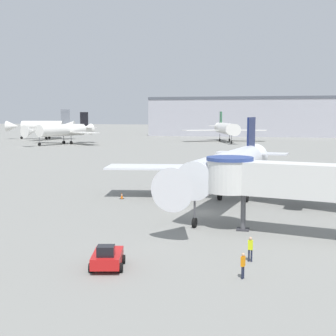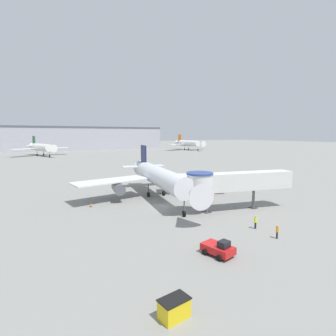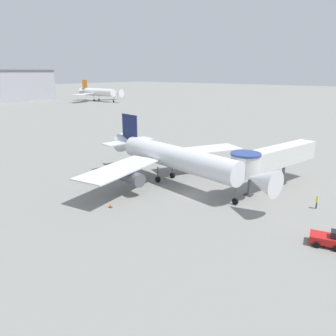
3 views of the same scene
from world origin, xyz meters
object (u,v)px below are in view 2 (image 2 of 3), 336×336
Objects in this scene: background_jet_green_tail at (41,147)px; background_jet_orange_tail at (188,143)px; traffic_cone_port_wing at (91,205)px; ground_crew_marshaller at (277,231)px; pushback_tug_red at (219,248)px; jet_bridge at (233,181)px; traffic_cone_starboard_wing at (218,192)px; service_container_yellow at (174,308)px; main_airplane at (159,177)px; ground_crew_wing_walker at (256,221)px.

background_jet_orange_tail is at bearing -12.83° from background_jet_green_tail.
traffic_cone_port_wing is 0.45× the size of ground_crew_marshaller.
pushback_tug_red is at bearing -68.62° from ground_crew_marshaller.
traffic_cone_starboard_wing is at bearing 73.42° from jet_bridge.
pushback_tug_red is 4.63× the size of traffic_cone_starboard_wing.
ground_crew_marshaller is (17.29, 5.81, 0.26)m from service_container_yellow.
main_airplane is 24.75m from pushback_tug_red.
background_jet_green_tail is (-17.55, 140.05, 3.86)m from ground_crew_wing_walker.
service_container_yellow reaches higher than traffic_cone_port_wing.
background_jet_green_tail is at bearing 90.53° from traffic_cone_port_wing.
pushback_tug_red is at bearing -94.05° from main_airplane.
service_container_yellow is (-13.84, -29.64, -3.41)m from main_airplane.
jet_bridge reaches higher than ground_crew_marshaller.
jet_bridge is at bearing -122.66° from background_jet_orange_tail.
service_container_yellow is 2.91× the size of traffic_cone_starboard_wing.
service_container_yellow is 19.85m from ground_crew_wing_walker.
ground_crew_marshaller is 0.05× the size of background_jet_green_tail.
main_airplane is at bearing 99.72° from ground_crew_wing_walker.
traffic_cone_port_wing is at bearing 158.88° from jet_bridge.
pushback_tug_red is at bearing -103.21° from background_jet_green_tail.
service_container_yellow is 1.36× the size of ground_crew_marshaller.
traffic_cone_starboard_wing is 0.47× the size of ground_crew_marshaller.
background_jet_orange_tail is at bearing 59.33° from traffic_cone_starboard_wing.
background_jet_orange_tail reaches higher than traffic_cone_port_wing.
jet_bridge is at bearing -118.73° from traffic_cone_starboard_wing.
traffic_cone_starboard_wing is at bearing -122.80° from background_jet_orange_tail.
main_airplane is 0.89× the size of background_jet_orange_tail.
background_jet_orange_tail is at bearing 51.15° from traffic_cone_port_wing.
jet_bridge is 9.23m from ground_crew_wing_walker.
main_airplane reaches higher than pushback_tug_red.
jet_bridge reaches higher than pushback_tug_red.
background_jet_green_tail is at bearing 90.01° from service_container_yellow.
background_jet_orange_tail is at bearing 56.68° from service_container_yellow.
jet_bridge is (6.82, -12.47, 0.59)m from main_airplane.
jet_bridge reaches higher than ground_crew_wing_walker.
traffic_cone_starboard_wing is (17.70, 21.48, -0.36)m from pushback_tug_red.
service_container_yellow is 18.24m from ground_crew_marshaller.
pushback_tug_red reaches higher than service_container_yellow.
pushback_tug_red is at bearing -158.85° from ground_crew_wing_walker.
main_airplane is 32.89m from service_container_yellow.
pushback_tug_red reaches higher than traffic_cone_starboard_wing.
ground_crew_marshaller is at bearing 18.57° from service_container_yellow.
main_airplane is at bearing -150.95° from ground_crew_marshaller.
jet_bridge is 17.20m from pushback_tug_red.
service_container_yellow is (-8.47, -5.72, -0.04)m from pushback_tug_red.
traffic_cone_port_wing is at bearing -106.07° from background_jet_green_tail.
background_jet_green_tail reaches higher than ground_crew_wing_walker.
service_container_yellow is at bearing -128.11° from jet_bridge.
background_jet_green_tail is (-0.03, 149.37, 4.17)m from service_container_yellow.
ground_crew_marshaller is 144.66m from background_jet_green_tail.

